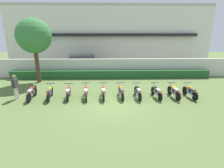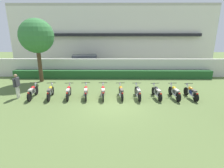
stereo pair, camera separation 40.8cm
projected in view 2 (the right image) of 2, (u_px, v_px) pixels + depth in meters
ground at (112, 105)px, 11.02m from camera, size 60.00×60.00×0.00m
building at (113, 36)px, 24.49m from camera, size 25.27×6.50×7.62m
compound_wall at (112, 68)px, 17.82m from camera, size 24.01×0.30×1.80m
hedge_row at (112, 74)px, 17.29m from camera, size 19.21×0.70×0.79m
parked_car at (86, 63)px, 20.14m from camera, size 4.72×2.61×1.89m
tree_near_inspector at (37, 36)px, 15.12m from camera, size 2.92×2.92×5.51m
motorcycle_in_row_0 at (33, 92)px, 12.07m from camera, size 0.60×1.92×0.98m
motorcycle_in_row_1 at (50, 92)px, 12.06m from camera, size 0.60×1.89×0.97m
motorcycle_in_row_2 at (69, 92)px, 12.09m from camera, size 0.60×1.79×0.95m
motorcycle_in_row_3 at (86, 92)px, 12.10m from camera, size 0.60×1.94×0.95m
motorcycle_in_row_4 at (103, 92)px, 12.06m from camera, size 0.60×1.91×0.98m
motorcycle_in_row_5 at (121, 92)px, 12.10m from camera, size 0.60×1.87×0.96m
motorcycle_in_row_6 at (138, 92)px, 12.01m from camera, size 0.60×1.90×0.97m
motorcycle_in_row_7 at (157, 92)px, 12.05m from camera, size 0.60×1.84×0.94m
motorcycle_in_row_8 at (175, 92)px, 12.00m from camera, size 0.60×1.87×0.97m
motorcycle_in_row_9 at (191, 92)px, 12.00m from camera, size 0.60×1.82×0.95m
inspector_person at (17, 84)px, 11.91m from camera, size 0.23×0.68×1.68m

